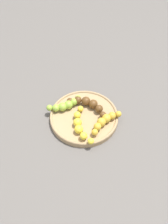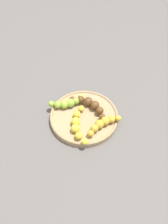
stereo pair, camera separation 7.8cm
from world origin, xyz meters
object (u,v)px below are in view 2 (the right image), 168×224
(fruit_bowl, at_px, (84,116))
(banana_green, at_px, (67,103))
(banana_spotted, at_px, (103,123))
(banana_overripe, at_px, (90,105))
(banana_yellow, at_px, (77,124))

(fruit_bowl, height_order, banana_green, banana_green)
(banana_spotted, bearing_deg, fruit_bowl, 20.76)
(fruit_bowl, bearing_deg, banana_overripe, 4.50)
(banana_overripe, bearing_deg, banana_yellow, -169.26)
(banana_green, bearing_deg, fruit_bowl, 37.91)
(banana_green, xyz_separation_m, banana_overripe, (0.04, -0.07, 0.00))
(banana_yellow, height_order, banana_overripe, banana_overripe)
(fruit_bowl, relative_size, banana_yellow, 1.96)
(banana_spotted, bearing_deg, banana_yellow, 59.77)
(banana_yellow, bearing_deg, fruit_bowl, -118.50)
(fruit_bowl, relative_size, banana_green, 2.22)
(banana_green, relative_size, banana_spotted, 0.86)
(banana_green, relative_size, banana_yellow, 0.88)
(banana_spotted, bearing_deg, banana_green, 21.00)
(banana_spotted, bearing_deg, banana_overripe, -6.09)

